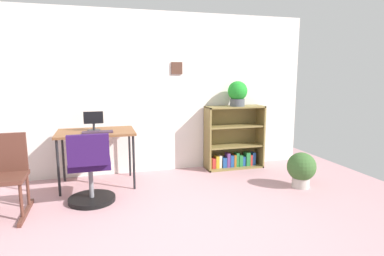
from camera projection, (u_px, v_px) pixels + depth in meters
ground_plane at (168, 243)px, 2.75m from camera, size 6.24×6.24×0.00m
wall_back at (136, 94)px, 4.60m from camera, size 5.20×0.12×2.30m
desk at (96, 135)px, 4.08m from camera, size 0.96×0.64×0.71m
monitor at (94, 121)px, 4.07m from camera, size 0.24×0.16×0.25m
keyboard at (98, 132)px, 3.95m from camera, size 0.37×0.13×0.02m
office_chair at (90, 173)px, 3.53m from camera, size 0.52×0.55×0.82m
rocking_chair at (5, 174)px, 3.26m from camera, size 0.42×0.64×0.83m
bookshelf_low at (233, 141)px, 4.93m from camera, size 0.89×0.30×0.95m
potted_plant_on_shelf at (238, 93)px, 4.76m from camera, size 0.29×0.29×0.37m
potted_plant_floor at (301, 168)px, 4.06m from camera, size 0.36×0.36×0.45m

